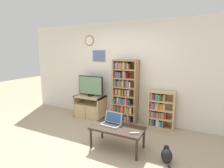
# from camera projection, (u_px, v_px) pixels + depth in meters

# --- Properties ---
(ground_plane) EXTENTS (18.00, 18.00, 0.00)m
(ground_plane) POSITION_uv_depth(u_px,v_px,m) (78.00, 152.00, 3.23)
(ground_plane) COLOR tan
(wall_back) EXTENTS (5.95, 0.09, 2.60)m
(wall_back) POSITION_uv_depth(u_px,v_px,m) (120.00, 72.00, 4.72)
(wall_back) COLOR silver
(wall_back) RESTS_ON ground_plane
(tv_stand) EXTENTS (0.81, 0.51, 0.61)m
(tv_stand) POSITION_uv_depth(u_px,v_px,m) (90.00, 106.00, 4.95)
(tv_stand) COLOR tan
(tv_stand) RESTS_ON ground_plane
(television) EXTENTS (0.75, 0.18, 0.56)m
(television) POSITION_uv_depth(u_px,v_px,m) (91.00, 86.00, 4.84)
(television) COLOR black
(television) RESTS_ON tv_stand
(bookshelf_tall) EXTENTS (0.63, 0.31, 1.64)m
(bookshelf_tall) POSITION_uv_depth(u_px,v_px,m) (124.00, 92.00, 4.56)
(bookshelf_tall) COLOR #9E754C
(bookshelf_tall) RESTS_ON ground_plane
(bookshelf_short) EXTENTS (0.61, 0.25, 0.91)m
(bookshelf_short) POSITION_uv_depth(u_px,v_px,m) (160.00, 110.00, 4.25)
(bookshelf_short) COLOR tan
(bookshelf_short) RESTS_ON ground_plane
(coffee_table) EXTENTS (1.00, 0.53, 0.43)m
(coffee_table) POSITION_uv_depth(u_px,v_px,m) (117.00, 129.00, 3.31)
(coffee_table) COLOR #332319
(coffee_table) RESTS_ON ground_plane
(laptop) EXTENTS (0.39, 0.28, 0.23)m
(laptop) POSITION_uv_depth(u_px,v_px,m) (112.00, 122.00, 3.42)
(laptop) COLOR #B7BABC
(laptop) RESTS_ON coffee_table
(remote_near_laptop) EXTENTS (0.16, 0.12, 0.02)m
(remote_near_laptop) POSITION_uv_depth(u_px,v_px,m) (135.00, 133.00, 3.04)
(remote_near_laptop) COLOR #99999E
(remote_near_laptop) RESTS_ON coffee_table
(cat) EXTENTS (0.33, 0.44, 0.27)m
(cat) POSITION_uv_depth(u_px,v_px,m) (167.00, 155.00, 2.94)
(cat) COLOR black
(cat) RESTS_ON ground_plane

